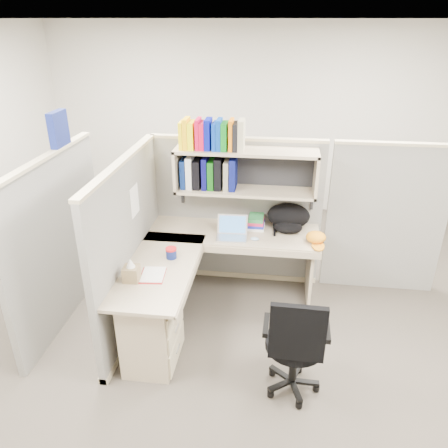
# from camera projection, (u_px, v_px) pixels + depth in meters

# --- Properties ---
(ground) EXTENTS (6.00, 6.00, 0.00)m
(ground) POSITION_uv_depth(u_px,v_px,m) (226.00, 325.00, 4.26)
(ground) COLOR #37312A
(ground) RESTS_ON ground
(room_shell) EXTENTS (6.00, 6.00, 6.00)m
(room_shell) POSITION_uv_depth(u_px,v_px,m) (227.00, 165.00, 3.56)
(room_shell) COLOR #B9B5A7
(room_shell) RESTS_ON ground
(cubicle) EXTENTS (3.79, 1.84, 1.95)m
(cubicle) POSITION_uv_depth(u_px,v_px,m) (196.00, 219.00, 4.32)
(cubicle) COLOR slate
(cubicle) RESTS_ON ground
(desk) EXTENTS (1.74, 1.75, 0.73)m
(desk) POSITION_uv_depth(u_px,v_px,m) (177.00, 301.00, 3.86)
(desk) COLOR tan
(desk) RESTS_ON ground
(laptop) EXTENTS (0.31, 0.31, 0.22)m
(laptop) POSITION_uv_depth(u_px,v_px,m) (232.00, 229.00, 4.28)
(laptop) COLOR #B9B8BD
(laptop) RESTS_ON desk
(backpack) EXTENTS (0.51, 0.44, 0.26)m
(backpack) POSITION_uv_depth(u_px,v_px,m) (288.00, 218.00, 4.45)
(backpack) COLOR black
(backpack) RESTS_ON desk
(orange_cap) EXTENTS (0.23, 0.25, 0.11)m
(orange_cap) POSITION_uv_depth(u_px,v_px,m) (316.00, 237.00, 4.23)
(orange_cap) COLOR orange
(orange_cap) RESTS_ON desk
(snack_canister) EXTENTS (0.10, 0.10, 0.10)m
(snack_canister) POSITION_uv_depth(u_px,v_px,m) (171.00, 253.00, 3.95)
(snack_canister) COLOR navy
(snack_canister) RESTS_ON desk
(tissue_box) EXTENTS (0.14, 0.14, 0.20)m
(tissue_box) POSITION_uv_depth(u_px,v_px,m) (131.00, 270.00, 3.60)
(tissue_box) COLOR olive
(tissue_box) RESTS_ON desk
(mouse) EXTENTS (0.10, 0.08, 0.03)m
(mouse) POSITION_uv_depth(u_px,v_px,m) (255.00, 239.00, 4.28)
(mouse) COLOR #98B8D7
(mouse) RESTS_ON desk
(paper_cup) EXTENTS (0.08, 0.08, 0.10)m
(paper_cup) POSITION_uv_depth(u_px,v_px,m) (230.00, 220.00, 4.59)
(paper_cup) COLOR silver
(paper_cup) RESTS_ON desk
(book_stack) EXTENTS (0.18, 0.25, 0.12)m
(book_stack) POSITION_uv_depth(u_px,v_px,m) (256.00, 221.00, 4.54)
(book_stack) COLOR gray
(book_stack) RESTS_ON desk
(loose_paper) EXTENTS (0.21, 0.27, 0.00)m
(loose_paper) POSITION_uv_depth(u_px,v_px,m) (153.00, 274.00, 3.72)
(loose_paper) COLOR silver
(loose_paper) RESTS_ON desk
(task_chair) EXTENTS (0.50, 0.46, 0.96)m
(task_chair) POSITION_uv_depth(u_px,v_px,m) (294.00, 360.00, 3.35)
(task_chair) COLOR black
(task_chair) RESTS_ON ground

